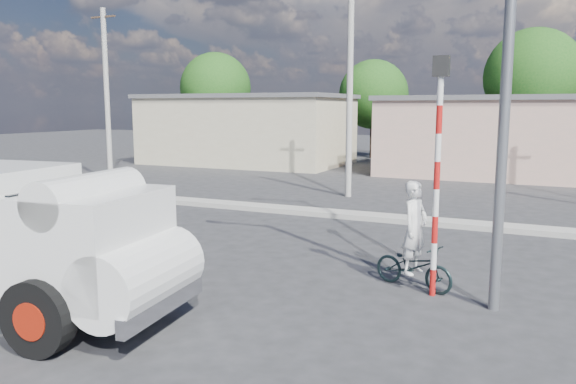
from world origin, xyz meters
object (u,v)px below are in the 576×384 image
at_px(truck, 7,235).
at_px(cyclist, 414,243).
at_px(traffic_pole, 438,156).
at_px(bicycle, 414,266).
at_px(streetlight, 499,14).

relative_size(truck, cyclist, 3.49).
bearing_deg(traffic_pole, cyclist, 146.51).
distance_m(truck, traffic_pole, 7.48).
distance_m(truck, cyclist, 7.21).
height_order(bicycle, traffic_pole, traffic_pole).
bearing_deg(streetlight, truck, -152.57).
distance_m(bicycle, cyclist, 0.46).
bearing_deg(cyclist, truck, 145.04).
relative_size(cyclist, streetlight, 0.20).
relative_size(cyclist, traffic_pole, 0.41).
distance_m(truck, streetlight, 8.81).
bearing_deg(streetlight, bicycle, 156.94).
bearing_deg(truck, streetlight, 21.83).
distance_m(bicycle, traffic_pole, 2.22).
distance_m(truck, bicycle, 7.26).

